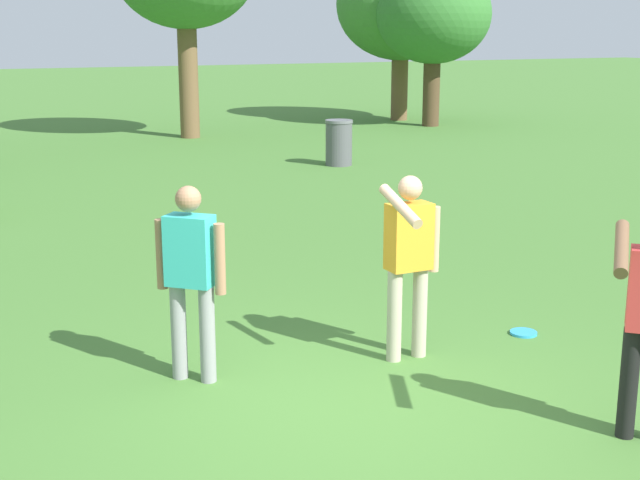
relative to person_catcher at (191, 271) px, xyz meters
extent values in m
plane|color=#447530|center=(0.87, -1.09, -0.94)|extent=(120.00, 120.00, 0.00)
cylinder|color=black|center=(2.49, -2.32, -0.53)|extent=(0.13, 0.13, 0.82)
cylinder|color=brown|center=(2.21, -2.43, 0.51)|extent=(0.46, 0.48, 0.28)
cylinder|color=gray|center=(-0.10, 0.09, -0.53)|extent=(0.13, 0.13, 0.82)
cylinder|color=gray|center=(0.10, -0.09, -0.53)|extent=(0.13, 0.13, 0.82)
cube|color=#33B2AD|center=(0.00, 0.00, 0.17)|extent=(0.43, 0.42, 0.58)
sphere|color=#9E7051|center=(0.00, 0.00, 0.59)|extent=(0.21, 0.21, 0.21)
cylinder|color=#9E7051|center=(-0.19, 0.18, 0.12)|extent=(0.09, 0.09, 0.58)
cylinder|color=#9E7051|center=(0.19, -0.18, 0.12)|extent=(0.09, 0.09, 0.58)
cylinder|color=#B7AD93|center=(1.98, -0.32, -0.53)|extent=(0.13, 0.13, 0.82)
cylinder|color=#B7AD93|center=(1.72, -0.32, -0.53)|extent=(0.13, 0.13, 0.82)
cube|color=orange|center=(1.85, -0.32, 0.17)|extent=(0.38, 0.23, 0.58)
sphere|color=tan|center=(1.85, -0.32, 0.59)|extent=(0.21, 0.21, 0.21)
cylinder|color=tan|center=(2.11, -0.32, 0.12)|extent=(0.09, 0.09, 0.58)
cylinder|color=tan|center=(1.60, -0.60, 0.51)|extent=(0.10, 0.58, 0.28)
cylinder|color=#2D9EDB|center=(3.19, -0.26, -0.93)|extent=(0.26, 0.26, 0.03)
cylinder|color=#515156|center=(6.23, 9.97, -0.49)|extent=(0.56, 0.56, 0.90)
cylinder|color=slate|center=(6.23, 9.97, -0.01)|extent=(0.59, 0.59, 0.06)
cylinder|color=brown|center=(4.77, 15.95, 0.73)|extent=(0.51, 0.51, 3.35)
cylinder|color=#4C3823|center=(12.05, 15.65, 0.21)|extent=(0.49, 0.49, 2.30)
ellipsoid|color=#33702D|center=(12.05, 15.65, 2.28)|extent=(3.32, 3.32, 2.83)
cylinder|color=brown|center=(12.07, 17.56, 0.28)|extent=(0.52, 0.52, 2.44)
ellipsoid|color=#3D7A33|center=(12.07, 17.56, 2.59)|extent=(3.99, 3.99, 3.39)
camera|label=1|loc=(-1.94, -6.66, 1.92)|focal=49.36mm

